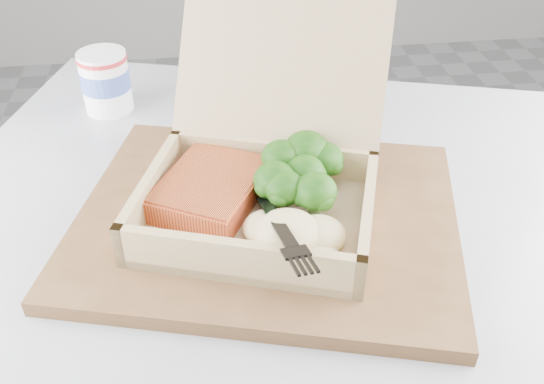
{
  "coord_description": "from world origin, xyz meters",
  "views": [
    {
      "loc": [
        -0.71,
        -0.53,
        1.12
      ],
      "look_at": [
        -0.65,
        -0.05,
        0.76
      ],
      "focal_mm": 40.0,
      "sensor_mm": 36.0,
      "label": 1
    }
  ],
  "objects": [
    {
      "name": "salmon_fillet",
      "position": [
        -0.71,
        -0.03,
        0.75
      ],
      "size": [
        0.14,
        0.15,
        0.03
      ],
      "primitive_type": "cube",
      "rotation": [
        0.0,
        0.0,
        -0.5
      ],
      "color": "#CE5F28",
      "rests_on": "takeout_container"
    },
    {
      "name": "takeout_container",
      "position": [
        -0.65,
        -0.02,
        0.77
      ],
      "size": [
        0.3,
        0.34,
        0.19
      ],
      "rotation": [
        0.0,
        0.0,
        -0.33
      ],
      "color": "tan",
      "rests_on": "serving_tray"
    },
    {
      "name": "mashed_potatoes",
      "position": [
        -0.64,
        -0.11,
        0.75
      ],
      "size": [
        0.1,
        0.09,
        0.03
      ],
      "primitive_type": "ellipsoid",
      "color": "beige",
      "rests_on": "takeout_container"
    },
    {
      "name": "paper_cup",
      "position": [
        -0.83,
        0.23,
        0.75
      ],
      "size": [
        0.07,
        0.07,
        0.08
      ],
      "color": "white",
      "rests_on": "cafe_table"
    },
    {
      "name": "receipt",
      "position": [
        -0.62,
        0.15,
        0.71
      ],
      "size": [
        0.16,
        0.18,
        0.0
      ],
      "primitive_type": "cube",
      "rotation": [
        0.0,
        0.0,
        -0.6
      ],
      "color": "white",
      "rests_on": "cafe_table"
    },
    {
      "name": "cafe_table",
      "position": [
        -0.66,
        -0.06,
        0.53
      ],
      "size": [
        0.93,
        0.93,
        0.71
      ],
      "rotation": [
        0.0,
        0.0,
        -0.29
      ],
      "color": "black",
      "rests_on": "floor"
    },
    {
      "name": "plastic_fork",
      "position": [
        -0.65,
        -0.09,
        0.77
      ],
      "size": [
        0.04,
        0.16,
        0.03
      ],
      "rotation": [
        0.0,
        0.0,
        3.26
      ],
      "color": "black",
      "rests_on": "mashed_potatoes"
    },
    {
      "name": "broccoli_pile",
      "position": [
        -0.61,
        -0.04,
        0.76
      ],
      "size": [
        0.12,
        0.12,
        0.04
      ],
      "primitive_type": null,
      "color": "#306616",
      "rests_on": "takeout_container"
    },
    {
      "name": "serving_tray",
      "position": [
        -0.65,
        -0.05,
        0.72
      ],
      "size": [
        0.46,
        0.4,
        0.02
      ],
      "primitive_type": "cube",
      "rotation": [
        0.0,
        0.0,
        -0.27
      ],
      "color": "brown",
      "rests_on": "cafe_table"
    }
  ]
}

